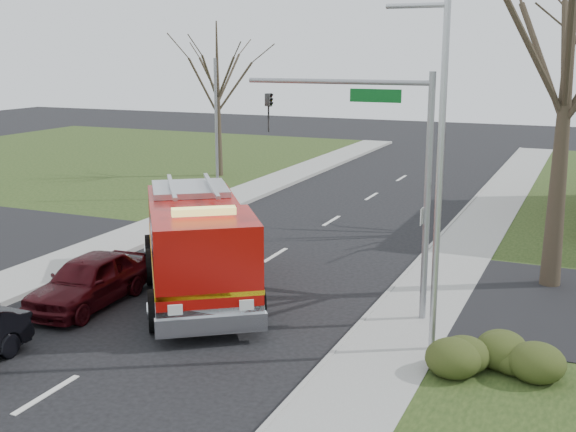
% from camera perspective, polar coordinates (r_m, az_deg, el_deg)
% --- Properties ---
extents(ground, '(120.00, 120.00, 0.00)m').
position_cam_1_polar(ground, '(21.41, -7.76, -7.17)').
color(ground, black).
rests_on(ground, ground).
extents(sidewalk_right, '(2.40, 80.00, 0.15)m').
position_cam_1_polar(sidewalk_right, '(19.09, 8.61, -9.49)').
color(sidewalk_right, gray).
rests_on(sidewalk_right, ground).
extents(sidewalk_left, '(2.40, 80.00, 0.15)m').
position_cam_1_polar(sidewalk_left, '(25.03, -20.05, -4.69)').
color(sidewalk_left, gray).
rests_on(sidewalk_left, ground).
extents(hedge_corner, '(2.80, 2.00, 0.90)m').
position_cam_1_polar(hedge_corner, '(17.54, 16.80, -10.20)').
color(hedge_corner, '#253212').
rests_on(hedge_corner, lawn_right).
extents(bare_tree_near, '(6.00, 6.00, 12.00)m').
position_cam_1_polar(bare_tree_near, '(23.16, 21.35, 12.31)').
color(bare_tree_near, '#32271D').
rests_on(bare_tree_near, ground).
extents(bare_tree_left, '(4.50, 4.50, 9.00)m').
position_cam_1_polar(bare_tree_left, '(42.48, -5.59, 10.47)').
color(bare_tree_left, '#32271D').
rests_on(bare_tree_left, ground).
extents(traffic_signal_mast, '(5.29, 0.18, 6.80)m').
position_cam_1_polar(traffic_signal_mast, '(19.56, 7.40, 5.17)').
color(traffic_signal_mast, gray).
rests_on(traffic_signal_mast, ground).
extents(streetlight_pole, '(1.48, 0.16, 8.40)m').
position_cam_1_polar(streetlight_pole, '(17.20, 11.70, 3.44)').
color(streetlight_pole, '#B7BABF').
rests_on(streetlight_pole, ground).
extents(utility_pole_far, '(0.14, 0.14, 7.00)m').
position_cam_1_polar(utility_pole_far, '(35.85, -5.68, 6.73)').
color(utility_pole_far, gray).
rests_on(utility_pole_far, ground).
extents(fire_engine, '(6.97, 8.28, 3.30)m').
position_cam_1_polar(fire_engine, '(21.94, -7.16, -2.56)').
color(fire_engine, '#A00B07').
rests_on(fire_engine, ground).
extents(parked_car_maroon, '(1.97, 4.53, 1.52)m').
position_cam_1_polar(parked_car_maroon, '(21.94, -15.48, -4.93)').
color(parked_car_maroon, '#37080D').
rests_on(parked_car_maroon, ground).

